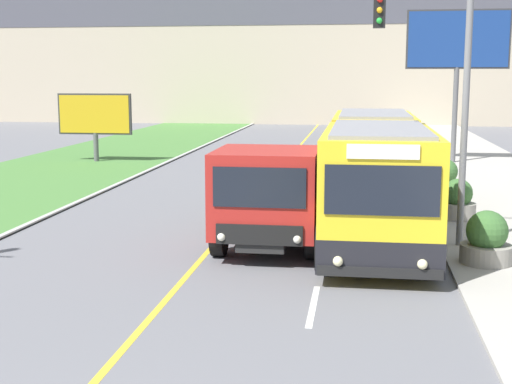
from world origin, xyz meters
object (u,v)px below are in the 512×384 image
(city_bus, at_px, (375,172))
(planter_round_third, at_px, (445,177))
(dump_truck, at_px, (271,196))
(traffic_light_mast, at_px, (440,78))
(planter_round_second, at_px, (458,201))
(planter_round_near, at_px, (487,240))
(billboard_large, at_px, (458,46))
(billboard_small, at_px, (95,116))
(planter_round_far, at_px, (426,160))

(city_bus, xyz_separation_m, planter_round_third, (2.59, 5.93, -0.94))
(dump_truck, relative_size, traffic_light_mast, 1.00)
(planter_round_third, bearing_deg, traffic_light_mast, -98.16)
(traffic_light_mast, distance_m, planter_round_second, 4.93)
(planter_round_near, height_order, planter_round_second, planter_round_near)
(traffic_light_mast, bearing_deg, billboard_large, 81.53)
(city_bus, xyz_separation_m, billboard_small, (-13.09, 13.15, 0.71))
(billboard_small, height_order, planter_round_third, billboard_small)
(traffic_light_mast, distance_m, planter_round_third, 9.10)
(traffic_light_mast, height_order, planter_round_second, traffic_light_mast)
(traffic_light_mast, relative_size, planter_round_near, 5.51)
(billboard_large, bearing_deg, billboard_small, -174.31)
(dump_truck, relative_size, billboard_small, 1.78)
(dump_truck, distance_m, planter_round_second, 6.29)
(billboard_small, distance_m, planter_round_near, 23.17)
(dump_truck, distance_m, planter_round_near, 5.06)
(traffic_light_mast, distance_m, billboard_small, 21.32)
(city_bus, xyz_separation_m, billboard_large, (3.97, 14.85, 3.98))
(dump_truck, xyz_separation_m, planter_round_second, (4.91, 3.87, -0.68))
(dump_truck, distance_m, planter_round_third, 10.25)
(billboard_large, relative_size, planter_round_second, 6.18)
(city_bus, height_order, billboard_large, billboard_large)
(billboard_large, bearing_deg, dump_truck, -110.08)
(billboard_small, relative_size, planter_round_far, 3.06)
(planter_round_third, height_order, planter_round_far, planter_round_far)
(city_bus, xyz_separation_m, planter_round_near, (2.36, -4.03, -0.93))
(traffic_light_mast, distance_m, billboard_large, 17.48)
(traffic_light_mast, height_order, planter_round_third, traffic_light_mast)
(planter_round_second, bearing_deg, billboard_small, 141.73)
(city_bus, bearing_deg, planter_round_far, 77.66)
(city_bus, xyz_separation_m, dump_truck, (-2.53, -2.92, -0.26))
(billboard_large, height_order, planter_round_third, billboard_large)
(dump_truck, height_order, billboard_large, billboard_large)
(billboard_small, height_order, planter_round_far, billboard_small)
(dump_truck, xyz_separation_m, billboard_large, (6.50, 17.77, 4.23))
(city_bus, height_order, planter_round_far, city_bus)
(billboard_small, bearing_deg, planter_round_second, -38.27)
(billboard_small, distance_m, planter_round_second, 19.77)
(dump_truck, height_order, traffic_light_mast, traffic_light_mast)
(planter_round_near, bearing_deg, planter_round_third, 88.65)
(traffic_light_mast, distance_m, planter_round_near, 3.98)
(city_bus, height_order, planter_round_third, city_bus)
(planter_round_second, bearing_deg, billboard_large, 83.50)
(billboard_small, height_order, planter_round_second, billboard_small)
(billboard_large, bearing_deg, traffic_light_mast, -98.47)
(traffic_light_mast, relative_size, billboard_large, 0.90)
(billboard_small, bearing_deg, traffic_light_mast, -47.00)
(billboard_large, distance_m, planter_round_second, 14.83)
(planter_round_second, xyz_separation_m, planter_round_far, (0.01, 9.97, 0.01))
(dump_truck, height_order, planter_round_third, dump_truck)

